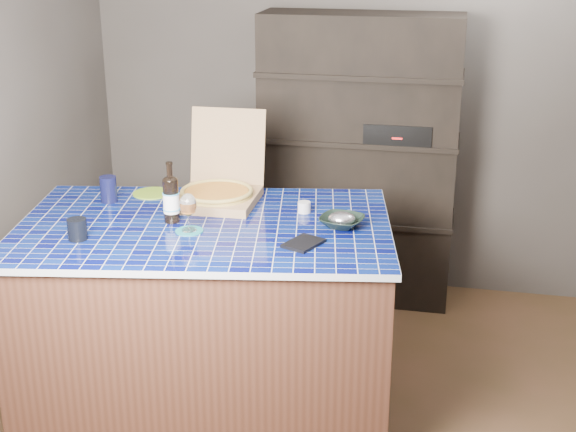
% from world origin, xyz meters
% --- Properties ---
extents(room, '(3.50, 3.50, 3.50)m').
position_xyz_m(room, '(0.00, 0.00, 1.25)').
color(room, brown).
rests_on(room, ground).
extents(shelving_unit, '(1.20, 0.41, 1.80)m').
position_xyz_m(shelving_unit, '(0.00, 1.53, 0.90)').
color(shelving_unit, black).
rests_on(shelving_unit, floor).
extents(kitchen_island, '(1.91, 1.39, 0.96)m').
position_xyz_m(kitchen_island, '(-0.55, 0.11, 0.48)').
color(kitchen_island, '#45261B').
rests_on(kitchen_island, floor).
extents(pizza_box, '(0.40, 0.49, 0.43)m').
position_xyz_m(pizza_box, '(-0.57, 0.43, 1.02)').
color(pizza_box, '#9A804F').
rests_on(pizza_box, kitchen_island).
extents(mead_bottle, '(0.08, 0.08, 0.29)m').
position_xyz_m(mead_bottle, '(-0.71, 0.11, 1.08)').
color(mead_bottle, black).
rests_on(mead_bottle, kitchen_island).
extents(teal_trivet, '(0.13, 0.13, 0.01)m').
position_xyz_m(teal_trivet, '(-0.58, -0.00, 0.96)').
color(teal_trivet, '#17757C').
rests_on(teal_trivet, kitchen_island).
extents(wine_glass, '(0.08, 0.08, 0.18)m').
position_xyz_m(wine_glass, '(-0.58, -0.00, 1.09)').
color(wine_glass, white).
rests_on(wine_glass, teal_trivet).
extents(tumbler, '(0.09, 0.09, 0.10)m').
position_xyz_m(tumbler, '(-1.04, -0.20, 1.01)').
color(tumbler, black).
rests_on(tumbler, kitchen_island).
extents(dvd_case, '(0.19, 0.21, 0.01)m').
position_xyz_m(dvd_case, '(-0.04, -0.05, 0.97)').
color(dvd_case, black).
rests_on(dvd_case, kitchen_island).
extents(bowl, '(0.24, 0.24, 0.05)m').
position_xyz_m(bowl, '(0.09, 0.21, 0.98)').
color(bowl, black).
rests_on(bowl, kitchen_island).
extents(foil_contents, '(0.13, 0.11, 0.06)m').
position_xyz_m(foil_contents, '(0.09, 0.21, 1.00)').
color(foil_contents, silver).
rests_on(foil_contents, bowl).
extents(white_jar, '(0.06, 0.06, 0.05)m').
position_xyz_m(white_jar, '(-0.12, 0.36, 0.99)').
color(white_jar, silver).
rests_on(white_jar, kitchen_island).
extents(navy_cup, '(0.08, 0.08, 0.13)m').
position_xyz_m(navy_cup, '(-1.12, 0.32, 1.03)').
color(navy_cup, black).
rests_on(navy_cup, kitchen_island).
extents(green_trivet, '(0.20, 0.20, 0.01)m').
position_xyz_m(green_trivet, '(-0.95, 0.48, 0.96)').
color(green_trivet, olive).
rests_on(green_trivet, kitchen_island).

